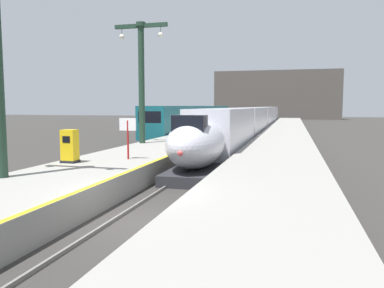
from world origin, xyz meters
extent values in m
plane|color=#33302D|center=(0.00, 0.00, 0.00)|extent=(260.00, 260.00, 0.00)
cube|color=gray|center=(-4.05, 24.75, 0.53)|extent=(4.80, 110.00, 1.05)
cube|color=gray|center=(4.05, 24.75, 0.53)|extent=(4.80, 110.00, 1.05)
cube|color=yellow|center=(-1.77, 24.75, 1.05)|extent=(0.20, 107.80, 0.01)
cube|color=slate|center=(-0.75, 27.50, 0.06)|extent=(0.08, 110.00, 0.12)
cube|color=slate|center=(0.75, 27.50, 0.06)|extent=(0.08, 110.00, 0.12)
cube|color=slate|center=(-8.85, 27.50, 0.06)|extent=(0.08, 110.00, 0.12)
cube|color=slate|center=(-7.35, 27.50, 0.06)|extent=(0.08, 110.00, 0.12)
ellipsoid|color=silver|center=(0.00, 8.05, 1.83)|extent=(2.78, 6.17, 2.56)
cube|color=#28282D|center=(0.00, 7.74, 0.28)|extent=(2.46, 5.25, 0.55)
cube|color=black|center=(0.00, 6.66, 2.90)|extent=(1.59, 1.00, 0.90)
sphere|color=#F24C4C|center=(0.00, 5.05, 1.68)|extent=(0.28, 0.28, 0.28)
cube|color=silver|center=(0.00, 16.90, 2.08)|extent=(2.90, 14.00, 3.05)
cube|color=black|center=(-1.42, 16.90, 2.62)|extent=(0.04, 11.90, 0.80)
cube|color=black|center=(1.42, 16.90, 2.62)|extent=(0.04, 11.90, 0.80)
cube|color=silver|center=(0.00, 16.90, 0.80)|extent=(2.92, 13.30, 0.24)
cube|color=black|center=(0.00, 12.42, 0.28)|extent=(2.03, 2.20, 0.56)
cube|color=black|center=(0.00, 21.38, 0.28)|extent=(2.03, 2.20, 0.56)
cube|color=silver|center=(0.00, 33.50, 2.08)|extent=(2.90, 18.00, 3.05)
cube|color=black|center=(-1.42, 33.50, 2.62)|extent=(0.04, 15.84, 0.80)
cube|color=black|center=(1.42, 33.50, 2.62)|extent=(0.04, 15.84, 0.80)
cube|color=black|center=(0.00, 27.38, 0.28)|extent=(2.03, 2.20, 0.56)
cube|color=black|center=(0.00, 39.62, 0.28)|extent=(2.03, 2.20, 0.56)
cube|color=silver|center=(0.00, 52.10, 2.08)|extent=(2.90, 18.00, 3.05)
cube|color=black|center=(-1.42, 52.10, 2.62)|extent=(0.04, 15.84, 0.80)
cube|color=black|center=(1.42, 52.10, 2.62)|extent=(0.04, 15.84, 0.80)
cube|color=black|center=(0.00, 45.98, 0.28)|extent=(2.03, 2.20, 0.56)
cube|color=black|center=(0.00, 58.22, 0.28)|extent=(2.03, 2.20, 0.56)
cube|color=silver|center=(0.00, 70.70, 2.08)|extent=(2.90, 18.00, 3.05)
cube|color=black|center=(-1.42, 70.70, 2.62)|extent=(0.04, 15.84, 0.80)
cube|color=black|center=(1.42, 70.70, 2.62)|extent=(0.04, 15.84, 0.80)
cube|color=black|center=(0.00, 64.58, 0.28)|extent=(2.03, 2.20, 0.56)
cube|color=black|center=(0.00, 76.82, 0.28)|extent=(2.03, 2.20, 0.56)
cube|color=#145660|center=(-8.10, 31.23, 2.15)|extent=(2.85, 18.00, 3.30)
cube|color=black|center=(-8.10, 22.27, 2.75)|extent=(2.28, 0.08, 1.10)
cube|color=black|center=(-9.49, 31.23, 2.65)|extent=(0.04, 15.30, 0.90)
cube|color=black|center=(-6.71, 31.23, 2.65)|extent=(0.04, 15.30, 0.90)
cube|color=black|center=(-8.10, 25.47, 0.26)|extent=(2.00, 2.00, 0.52)
cube|color=black|center=(-8.10, 36.99, 0.26)|extent=(2.00, 2.00, 0.52)
cube|color=#145660|center=(-8.10, 49.83, 2.15)|extent=(2.85, 18.00, 3.30)
cylinder|color=#1E3828|center=(-5.90, 15.00, 5.42)|extent=(0.44, 0.44, 8.74)
cylinder|color=#1E3828|center=(-5.90, 15.00, 9.64)|extent=(0.68, 0.68, 0.30)
cube|color=#1E3828|center=(-5.90, 15.00, 9.54)|extent=(4.00, 0.24, 0.28)
cylinder|color=#1E3828|center=(-7.40, 15.00, 9.19)|extent=(0.03, 0.03, 0.60)
sphere|color=#EFEACC|center=(-7.40, 15.00, 8.84)|extent=(0.36, 0.36, 0.36)
cylinder|color=#1E3828|center=(-4.40, 15.00, 9.19)|extent=(0.03, 0.03, 0.60)
sphere|color=#EFEACC|center=(-4.40, 15.00, 8.84)|extent=(0.36, 0.36, 0.36)
cylinder|color=#23232D|center=(-2.87, 16.51, 1.48)|extent=(0.13, 0.13, 0.85)
cylinder|color=#23232D|center=(-3.02, 16.58, 1.48)|extent=(0.13, 0.13, 0.85)
cube|color=gray|center=(-2.95, 16.54, 2.21)|extent=(0.44, 0.35, 0.62)
cylinder|color=gray|center=(-2.73, 16.45, 2.16)|extent=(0.09, 0.09, 0.58)
cylinder|color=gray|center=(-3.17, 16.64, 2.16)|extent=(0.09, 0.09, 0.58)
sphere|color=tan|center=(-2.95, 16.54, 2.63)|extent=(0.22, 0.22, 0.22)
cube|color=navy|center=(-3.86, 16.44, 1.35)|extent=(0.40, 0.22, 0.60)
cylinder|color=#262628|center=(-3.96, 16.44, 1.83)|extent=(0.02, 0.02, 0.36)
cylinder|color=#262628|center=(-3.76, 16.44, 1.83)|extent=(0.02, 0.02, 0.36)
cube|color=#262628|center=(-3.86, 16.44, 2.02)|extent=(0.22, 0.03, 0.02)
cube|color=yellow|center=(-5.55, 4.94, 1.85)|extent=(0.70, 0.56, 1.60)
cube|color=black|center=(-5.55, 4.65, 2.20)|extent=(0.40, 0.02, 0.32)
cube|color=black|center=(-5.55, 4.94, 1.11)|extent=(0.76, 0.62, 0.12)
cylinder|color=maroon|center=(-3.33, 6.78, 2.05)|extent=(0.10, 0.10, 2.00)
cube|color=white|center=(-3.33, 6.78, 2.85)|extent=(0.90, 0.06, 0.64)
cube|color=#4C4742|center=(0.00, 102.00, 7.00)|extent=(36.00, 2.00, 14.00)
camera|label=1|loc=(4.86, -11.31, 3.78)|focal=35.75mm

